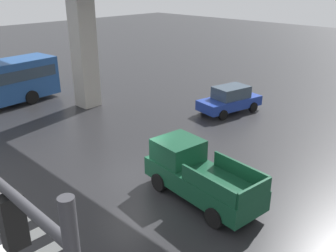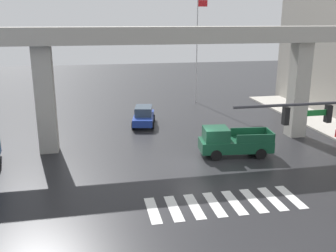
# 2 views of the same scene
# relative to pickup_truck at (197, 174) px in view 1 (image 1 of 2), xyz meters

# --- Properties ---
(ground_plane) EXTENTS (120.00, 120.00, 0.00)m
(ground_plane) POSITION_rel_pickup_truck_xyz_m (-2.95, -1.08, -0.99)
(ground_plane) COLOR #232326
(pickup_truck) EXTENTS (5.27, 2.49, 2.08)m
(pickup_truck) POSITION_rel_pickup_truck_xyz_m (0.00, 0.00, 0.00)
(pickup_truck) COLOR #14472D
(pickup_truck) RESTS_ON ground
(sedan_blue) EXTENTS (2.57, 4.56, 1.72)m
(sedan_blue) POSITION_rel_pickup_truck_xyz_m (-5.03, 9.29, -0.14)
(sedan_blue) COLOR #1E3899
(sedan_blue) RESTS_ON ground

